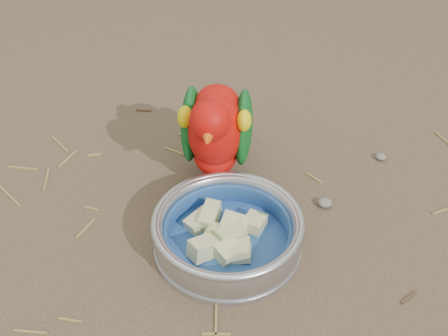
# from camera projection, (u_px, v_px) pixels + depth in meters

# --- Properties ---
(ground) EXTENTS (60.00, 60.00, 0.00)m
(ground) POSITION_uv_depth(u_px,v_px,m) (181.00, 274.00, 0.90)
(ground) COLOR brown
(food_bowl) EXTENTS (0.22, 0.22, 0.02)m
(food_bowl) POSITION_uv_depth(u_px,v_px,m) (228.00, 245.00, 0.93)
(food_bowl) COLOR #B2B2BA
(food_bowl) RESTS_ON ground
(bowl_wall) EXTENTS (0.22, 0.22, 0.04)m
(bowl_wall) POSITION_uv_depth(u_px,v_px,m) (228.00, 231.00, 0.91)
(bowl_wall) COLOR #B2B2BA
(bowl_wall) RESTS_ON food_bowl
(fruit_wedges) EXTENTS (0.13, 0.13, 0.03)m
(fruit_wedges) POSITION_uv_depth(u_px,v_px,m) (228.00, 234.00, 0.92)
(fruit_wedges) COLOR beige
(fruit_wedges) RESTS_ON food_bowl
(lory_parrot) EXTENTS (0.13, 0.25, 0.19)m
(lory_parrot) POSITION_uv_depth(u_px,v_px,m) (216.00, 138.00, 0.99)
(lory_parrot) COLOR #B50B07
(lory_parrot) RESTS_ON ground
(ground_debris) EXTENTS (0.90, 0.80, 0.01)m
(ground_debris) POSITION_uv_depth(u_px,v_px,m) (201.00, 249.00, 0.93)
(ground_debris) COLOR olive
(ground_debris) RESTS_ON ground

